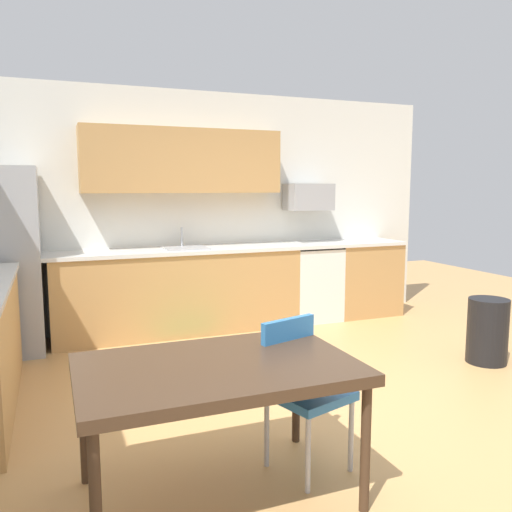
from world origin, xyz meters
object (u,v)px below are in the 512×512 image
at_px(chair_near_table, 301,381).
at_px(trash_bin, 487,331).
at_px(microwave, 308,197).
at_px(dining_table, 217,374).
at_px(oven_range, 311,282).

distance_m(chair_near_table, trash_bin, 2.60).
height_order(microwave, trash_bin, microwave).
distance_m(dining_table, chair_near_table, 0.58).
bearing_deg(oven_range, trash_bin, -69.77).
relative_size(dining_table, chair_near_table, 1.65).
xyz_separation_m(microwave, trash_bin, (0.76, -2.15, -1.19)).
height_order(oven_range, microwave, microwave).
height_order(dining_table, chair_near_table, chair_near_table).
bearing_deg(oven_range, dining_table, -124.73).
relative_size(oven_range, microwave, 1.69).
relative_size(oven_range, trash_bin, 1.52).
bearing_deg(oven_range, microwave, 90.00).
bearing_deg(dining_table, oven_range, 55.27).
distance_m(microwave, chair_near_table, 3.66).
xyz_separation_m(dining_table, trash_bin, (2.94, 1.10, -0.36)).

